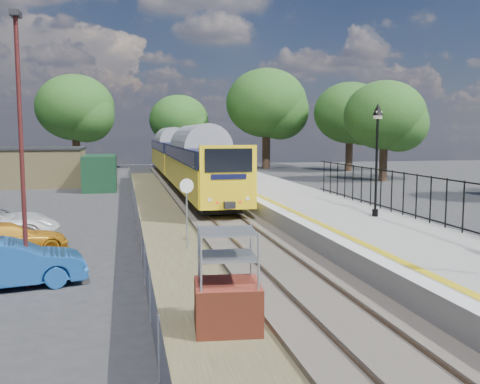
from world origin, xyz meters
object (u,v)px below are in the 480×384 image
object	(u,v)px
victorian_lamp_north	(377,133)
car_blue	(9,264)
train	(181,156)
carpark_lamp	(21,135)
brick_plinth	(227,282)
speed_sign	(187,202)
car_yellow	(8,239)

from	to	relation	value
victorian_lamp_north	car_blue	bearing A→B (deg)	-161.65
train	carpark_lamp	distance (m)	30.19
brick_plinth	speed_sign	distance (m)	8.34
carpark_lamp	victorian_lamp_north	bearing A→B (deg)	19.59
car_yellow	carpark_lamp	bearing A→B (deg)	176.10
train	carpark_lamp	bearing A→B (deg)	-104.28
brick_plinth	speed_sign	world-z (taller)	speed_sign
carpark_lamp	car_blue	distance (m)	3.61
brick_plinth	car_yellow	world-z (taller)	brick_plinth
victorian_lamp_north	train	size ratio (longest dim) A/B	0.11
victorian_lamp_north	car_yellow	bearing A→B (deg)	-179.04
victorian_lamp_north	brick_plinth	world-z (taller)	victorian_lamp_north
carpark_lamp	car_yellow	world-z (taller)	carpark_lamp
train	carpark_lamp	world-z (taller)	carpark_lamp
train	car_blue	xyz separation A→B (m)	(-7.92, -29.05, -1.66)
speed_sign	car_blue	xyz separation A→B (m)	(-5.42, -3.80, -1.10)
victorian_lamp_north	brick_plinth	size ratio (longest dim) A/B	2.03
speed_sign	car_blue	world-z (taller)	speed_sign
speed_sign	train	bearing A→B (deg)	69.92
train	car_blue	distance (m)	30.16
speed_sign	carpark_lamp	world-z (taller)	carpark_lamp
car_blue	carpark_lamp	bearing A→B (deg)	-117.66
brick_plinth	carpark_lamp	world-z (taller)	carpark_lamp
train	car_yellow	xyz separation A→B (m)	(-8.76, -24.90, -1.75)
train	speed_sign	bearing A→B (deg)	-95.65
speed_sign	car_yellow	distance (m)	6.39
car_yellow	victorian_lamp_north	bearing A→B (deg)	-110.21
train	carpark_lamp	xyz separation A→B (m)	(-7.43, -29.20, 1.91)
victorian_lamp_north	car_yellow	distance (m)	14.55
car_blue	car_yellow	distance (m)	4.24
brick_plinth	carpark_lamp	distance (m)	7.25
victorian_lamp_north	brick_plinth	bearing A→B (deg)	-131.56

